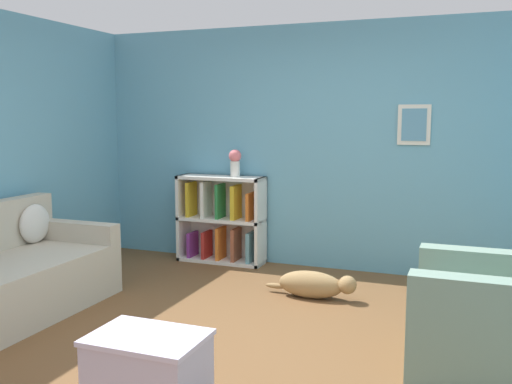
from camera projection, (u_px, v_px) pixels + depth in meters
The scene contains 7 objects.
ground_plane at pixel (237, 340), 4.20m from camera, with size 14.00×14.00×0.00m, color brown.
wall_back at pixel (318, 148), 6.11m from camera, with size 5.60×0.13×2.60m.
bookshelf at pixel (222, 220), 6.40m from camera, with size 0.99×0.30×0.97m.
recliner_chair at pixel (505, 317), 3.69m from camera, with size 1.03×0.96×0.98m.
coffee_table at pixel (148, 365), 3.29m from camera, with size 0.66×0.47×0.39m.
dog at pixel (314, 285), 5.14m from camera, with size 0.87×0.22×0.25m.
vase at pixel (235, 161), 6.23m from camera, with size 0.14×0.14×0.30m.
Camera 1 is at (1.57, -3.70, 1.64)m, focal length 40.00 mm.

